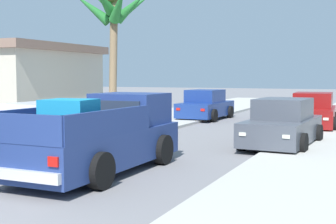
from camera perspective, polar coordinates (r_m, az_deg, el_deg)
name	(u,v)px	position (r m, az deg, el deg)	size (l,w,h in m)	color
sidewalk_left	(84,134)	(18.06, -10.16, -2.63)	(4.80, 60.00, 0.12)	#B2AFA8
curb_left	(107,136)	(17.52, -7.45, -2.85)	(0.16, 60.00, 0.10)	silver
curb_right	(319,148)	(15.07, 17.87, -4.22)	(0.16, 60.00, 0.10)	silver
pickup_truck	(101,137)	(11.22, -8.12, -3.05)	(2.25, 5.22, 1.80)	navy
car_right_near	(49,132)	(13.26, -14.23, -2.40)	(2.06, 4.27, 1.54)	silver
car_left_mid	(282,125)	(15.33, 13.72, -1.49)	(2.20, 4.33, 1.54)	#474C56
car_right_mid	(206,106)	(24.40, 4.59, 0.78)	(2.09, 4.29, 1.54)	navy
car_left_far	(313,112)	(21.07, 17.19, 0.02)	(2.19, 4.33, 1.54)	maroon
palm_tree_right_fore	(114,13)	(24.07, -6.52, 11.81)	(4.12, 3.75, 6.59)	#846B4C
roadside_house	(1,81)	(27.15, -19.61, 3.56)	(9.01, 7.62, 3.89)	beige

